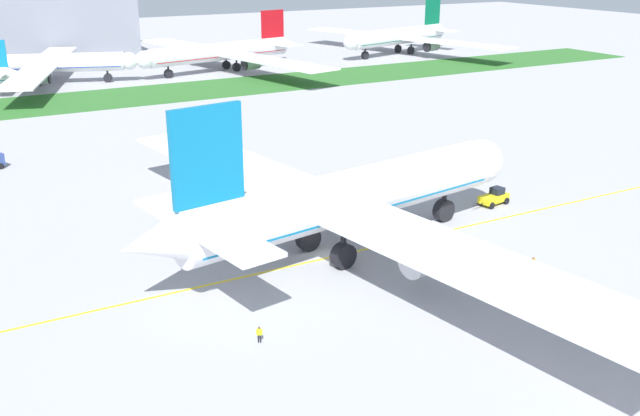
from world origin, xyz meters
TOP-DOWN VIEW (x-y plane):
  - ground_plane at (0.00, 0.00)m, footprint 600.00×600.00m
  - apron_taxi_line at (0.00, -0.76)m, footprint 280.00×0.36m
  - grass_median_strip at (0.00, 101.69)m, footprint 320.00×24.00m
  - airliner_foreground at (2.20, -0.33)m, footprint 51.34×80.63m
  - pushback_tug at (28.12, 3.81)m, footprint 6.21×2.86m
  - ground_crew_wingwalker_port at (17.06, -14.49)m, footprint 0.42×0.56m
  - ground_crew_marshaller_front at (-14.29, -13.69)m, footprint 0.48×0.41m
  - ground_crew_wingwalker_starboard at (10.80, 4.13)m, footprint 0.35×0.52m
  - parked_airliner_far_centre at (-7.66, 128.03)m, footprint 42.78×68.68m
  - parked_airliner_far_right at (38.60, 125.53)m, footprint 51.39×83.40m
  - parked_airliner_far_outer at (101.36, 129.98)m, footprint 49.31×79.29m

SIDE VIEW (x-z plane):
  - ground_plane at x=0.00m, z-range 0.00..0.00m
  - apron_taxi_line at x=0.00m, z-range 0.00..0.01m
  - grass_median_strip at x=0.00m, z-range 0.00..0.10m
  - ground_crew_marshaller_front at x=-14.29m, z-range 0.17..1.73m
  - ground_crew_wingwalker_starboard at x=10.80m, z-range 0.17..1.73m
  - pushback_tug at x=28.12m, z-range -0.10..2.16m
  - ground_crew_wingwalker_port at x=17.06m, z-range 0.19..1.91m
  - parked_airliner_far_centre at x=-7.66m, z-range -2.42..12.66m
  - parked_airliner_far_right at x=38.60m, z-range -2.51..13.14m
  - parked_airliner_far_outer at x=101.36m, z-range -2.67..13.93m
  - airliner_foreground at x=2.20m, z-range -3.04..15.86m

